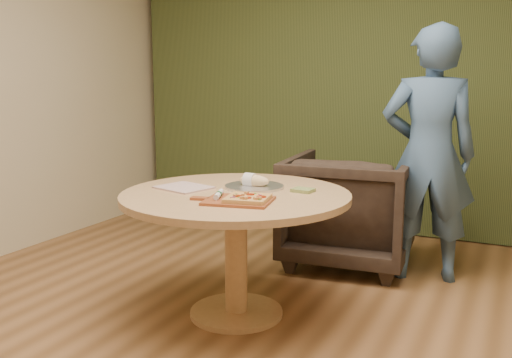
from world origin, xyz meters
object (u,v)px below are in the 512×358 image
at_px(pedestal_table, 236,216).
at_px(flatbread_pizza, 248,198).
at_px(serving_tray, 254,187).
at_px(armchair, 349,204).
at_px(pizza_paddle, 237,201).
at_px(bread_roll, 253,181).
at_px(cutlery_roll, 219,194).
at_px(person_standing, 429,155).

bearing_deg(pedestal_table, flatbread_pizza, -49.91).
bearing_deg(serving_tray, armchair, 74.14).
relative_size(pizza_paddle, flatbread_pizza, 1.82).
xyz_separation_m(pizza_paddle, armchair, (0.21, 1.44, -0.29)).
bearing_deg(bread_roll, pizza_paddle, -76.73).
bearing_deg(pedestal_table, serving_tray, 78.47).
distance_m(pizza_paddle, serving_tray, 0.40).
bearing_deg(armchair, cutlery_roll, 72.89).
xyz_separation_m(pedestal_table, armchair, (0.33, 1.22, -0.15)).
relative_size(pedestal_table, bread_roll, 6.90).
height_order(flatbread_pizza, cutlery_roll, flatbread_pizza).
height_order(pedestal_table, bread_roll, bread_roll).
height_order(pedestal_table, cutlery_roll, cutlery_roll).
relative_size(flatbread_pizza, armchair, 0.28).
height_order(flatbread_pizza, bread_roll, bread_roll).
bearing_deg(armchair, bread_roll, 69.44).
bearing_deg(armchair, person_standing, 168.66).
height_order(pizza_paddle, cutlery_roll, cutlery_roll).
xyz_separation_m(pizza_paddle, cutlery_roll, (-0.11, 0.01, 0.02)).
xyz_separation_m(pedestal_table, cutlery_roll, (0.01, -0.21, 0.17)).
distance_m(serving_tray, person_standing, 1.31).
bearing_deg(armchair, pedestal_table, 70.51).
xyz_separation_m(pedestal_table, serving_tray, (0.04, 0.18, 0.15)).
distance_m(cutlery_roll, person_standing, 1.63).
bearing_deg(flatbread_pizza, cutlery_roll, 176.94).
distance_m(flatbread_pizza, bread_roll, 0.43).
relative_size(flatbread_pizza, person_standing, 0.15).
xyz_separation_m(pedestal_table, bread_roll, (0.03, 0.18, 0.18)).
bearing_deg(bread_roll, pedestal_table, -98.72).
height_order(flatbread_pizza, armchair, armchair).
distance_m(pizza_paddle, cutlery_roll, 0.12).
xyz_separation_m(serving_tray, bread_roll, (-0.01, 0.00, 0.04)).
relative_size(serving_tray, armchair, 0.38).
distance_m(bread_roll, armchair, 1.14).
bearing_deg(serving_tray, person_standing, 48.36).
bearing_deg(pedestal_table, pizza_paddle, -61.36).
bearing_deg(cutlery_roll, bread_roll, 67.58).
relative_size(armchair, person_standing, 0.53).
bearing_deg(pedestal_table, cutlery_roll, -88.53).
height_order(pizza_paddle, flatbread_pizza, flatbread_pizza).
height_order(cutlery_roll, armchair, armchair).
distance_m(pedestal_table, pizza_paddle, 0.29).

